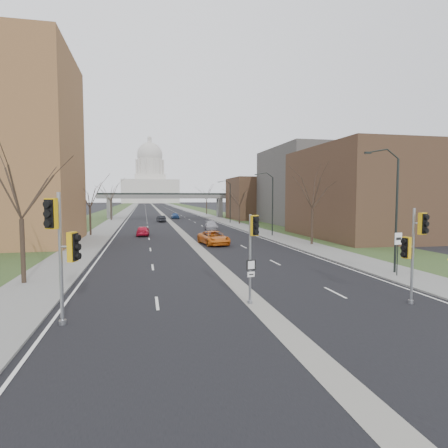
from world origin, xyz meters
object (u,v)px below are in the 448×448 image
object	(u,v)px
speed_limit_sign	(398,246)
car_right_far	(175,216)
car_right_mid	(211,225)
car_left_near	(143,231)
car_right_near	(214,238)
car_left_far	(161,219)
signal_pole_median	(253,242)
signal_pole_left	(62,239)
signal_pole_right	(414,242)

from	to	relation	value
speed_limit_sign	car_right_far	world-z (taller)	speed_limit_sign
car_right_mid	speed_limit_sign	bearing A→B (deg)	-76.72
car_left_near	car_right_near	distance (m)	14.06
car_right_mid	car_left_near	bearing A→B (deg)	-140.58
car_left_far	signal_pole_median	bearing A→B (deg)	84.58
signal_pole_left	signal_pole_right	world-z (taller)	signal_pole_left
signal_pole_right	car_left_near	bearing A→B (deg)	96.39
car_left_far	car_right_near	distance (m)	40.31
car_right_near	car_right_mid	bearing A→B (deg)	72.86
signal_pole_left	car_left_near	bearing A→B (deg)	105.87
speed_limit_sign	car_right_mid	xyz separation A→B (m)	(-5.90, 39.05, -1.44)
signal_pole_right	car_right_far	xyz separation A→B (m)	(-5.63, 77.77, -2.47)
car_left_far	signal_pole_right	bearing A→B (deg)	91.37
speed_limit_sign	signal_pole_left	bearing A→B (deg)	-174.91
car_left_near	car_right_near	xyz separation A→B (m)	(7.97, -11.59, 0.07)
speed_limit_sign	car_right_mid	bearing A→B (deg)	88.00
signal_pole_right	speed_limit_sign	xyz separation A→B (m)	(3.61, 5.96, -1.08)
signal_pole_right	car_left_near	size ratio (longest dim) A/B	1.18
signal_pole_median	car_left_far	world-z (taller)	signal_pole_median
signal_pole_left	car_right_mid	bearing A→B (deg)	93.05
signal_pole_median	car_right_far	size ratio (longest dim) A/B	1.05
signal_pole_median	signal_pole_left	bearing A→B (deg)	177.21
car_left_near	car_right_far	world-z (taller)	car_right_far
signal_pole_left	car_right_far	world-z (taller)	signal_pole_left
signal_pole_left	car_right_near	distance (m)	27.91
car_left_far	car_right_far	world-z (taller)	car_right_far
signal_pole_left	car_right_mid	distance (m)	47.04
car_right_mid	car_right_far	world-z (taller)	car_right_far
car_right_near	car_right_mid	xyz separation A→B (m)	(3.14, 19.30, -0.08)
signal_pole_median	speed_limit_sign	bearing A→B (deg)	8.48
car_left_far	car_right_near	world-z (taller)	car_right_near
speed_limit_sign	car_right_near	size ratio (longest dim) A/B	0.52
signal_pole_left	speed_limit_sign	world-z (taller)	signal_pole_left
car_left_far	car_right_mid	bearing A→B (deg)	102.46
speed_limit_sign	car_right_far	distance (m)	72.41
signal_pole_right	speed_limit_sign	bearing A→B (deg)	45.40
car_right_near	car_right_far	world-z (taller)	car_right_near
signal_pole_left	signal_pole_median	size ratio (longest dim) A/B	1.24
car_right_near	signal_pole_left	bearing A→B (deg)	-121.54
signal_pole_right	car_right_far	world-z (taller)	signal_pole_right
signal_pole_median	car_right_mid	size ratio (longest dim) A/B	0.96
signal_pole_median	car_right_far	xyz separation A→B (m)	(2.28, 76.09, -2.46)
car_left_near	car_right_mid	bearing A→B (deg)	-142.14
speed_limit_sign	car_left_far	size ratio (longest dim) A/B	0.69
signal_pole_right	car_right_far	distance (m)	78.01
signal_pole_right	car_left_far	world-z (taller)	signal_pole_right
car_left_far	car_right_mid	xyz separation A→B (m)	(7.33, -20.80, -0.01)
car_left_far	car_right_mid	world-z (taller)	car_left_far
car_left_near	car_left_far	distance (m)	28.76
car_left_near	signal_pole_median	bearing A→B (deg)	101.90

